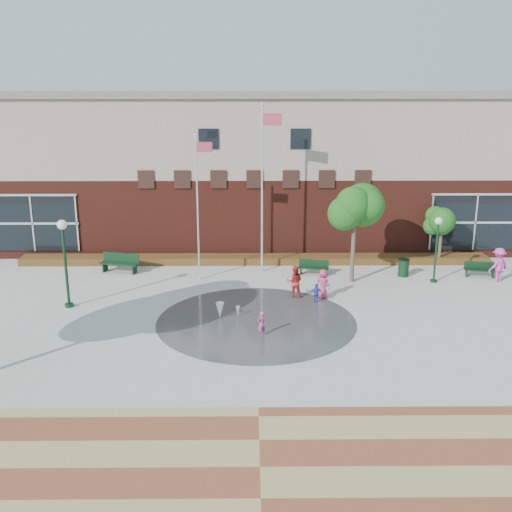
{
  "coord_description": "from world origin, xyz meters",
  "views": [
    {
      "loc": [
        -0.23,
        -20.5,
        9.65
      ],
      "look_at": [
        0.0,
        4.0,
        2.6
      ],
      "focal_mm": 42.0,
      "sensor_mm": 36.0,
      "label": 1
    }
  ],
  "objects_px": {
    "flagpole_right": "(263,180)",
    "bench_left": "(120,267)",
    "trash_can": "(404,268)",
    "flagpole_left": "(198,201)",
    "child_splash": "(261,324)"
  },
  "relations": [
    {
      "from": "flagpole_right",
      "to": "trash_can",
      "type": "height_order",
      "value": "flagpole_right"
    },
    {
      "from": "flagpole_left",
      "to": "child_splash",
      "type": "distance_m",
      "value": 8.57
    },
    {
      "from": "flagpole_right",
      "to": "trash_can",
      "type": "relative_size",
      "value": 9.3
    },
    {
      "from": "bench_left",
      "to": "trash_can",
      "type": "xyz_separation_m",
      "value": [
        14.9,
        -0.81,
        0.15
      ]
    },
    {
      "from": "flagpole_left",
      "to": "child_splash",
      "type": "bearing_deg",
      "value": -61.17
    },
    {
      "from": "bench_left",
      "to": "child_splash",
      "type": "bearing_deg",
      "value": -34.32
    },
    {
      "from": "trash_can",
      "to": "child_splash",
      "type": "relative_size",
      "value": 0.91
    },
    {
      "from": "flagpole_right",
      "to": "bench_left",
      "type": "distance_m",
      "value": 8.87
    },
    {
      "from": "bench_left",
      "to": "child_splash",
      "type": "relative_size",
      "value": 2.04
    },
    {
      "from": "trash_can",
      "to": "child_splash",
      "type": "distance_m",
      "value": 10.7
    },
    {
      "from": "flagpole_left",
      "to": "trash_can",
      "type": "bearing_deg",
      "value": 8.38
    },
    {
      "from": "flagpole_right",
      "to": "bench_left",
      "type": "height_order",
      "value": "flagpole_right"
    },
    {
      "from": "bench_left",
      "to": "child_splash",
      "type": "distance_m",
      "value": 11.19
    },
    {
      "from": "flagpole_left",
      "to": "bench_left",
      "type": "height_order",
      "value": "flagpole_left"
    },
    {
      "from": "flagpole_left",
      "to": "child_splash",
      "type": "height_order",
      "value": "flagpole_left"
    }
  ]
}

